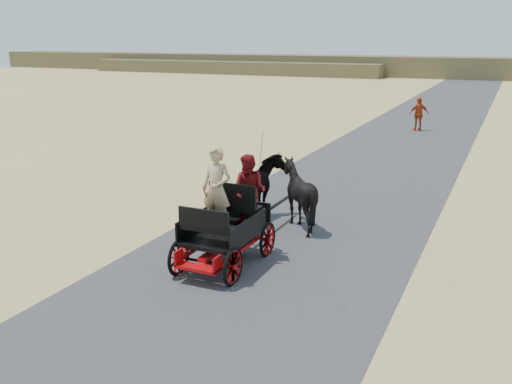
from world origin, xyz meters
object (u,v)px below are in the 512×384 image
at_px(pedestrian, 419,114).
at_px(horse_left, 259,190).
at_px(carriage, 225,248).
at_px(horse_right, 299,194).

bearing_deg(pedestrian, horse_left, 55.74).
relative_size(carriage, pedestrian, 1.39).
xyz_separation_m(horse_left, pedestrian, (1.37, 17.06, 0.02)).
bearing_deg(pedestrian, horse_right, 59.43).
height_order(horse_right, pedestrian, pedestrian).
xyz_separation_m(carriage, horse_left, (-0.55, 3.00, 0.49)).
height_order(carriage, horse_left, horse_left).
bearing_deg(horse_left, pedestrian, -94.59).
distance_m(carriage, pedestrian, 20.08).
bearing_deg(horse_right, horse_left, 0.00).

